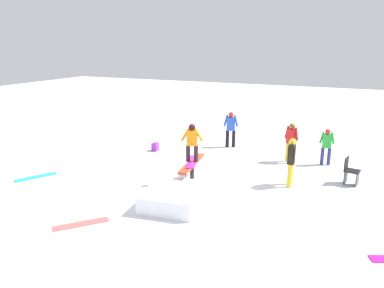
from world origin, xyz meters
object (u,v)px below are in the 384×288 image
at_px(bystander_red, 291,140).
at_px(loose_snowboard_cyan, 36,177).
at_px(bystander_blue, 231,127).
at_px(backpack_on_snow, 155,147).
at_px(rail_feature, 192,166).
at_px(loose_snowboard_coral, 81,224).
at_px(bystander_green, 327,145).
at_px(folding_chair, 350,172).
at_px(bystander_black, 291,159).
at_px(main_rider_on_rail, 192,144).

height_order(bystander_red, loose_snowboard_cyan, bystander_red).
relative_size(bystander_blue, backpack_on_snow, 4.55).
relative_size(rail_feature, bystander_blue, 1.35).
bearing_deg(loose_snowboard_coral, bystander_green, -172.69).
height_order(bystander_blue, folding_chair, bystander_blue).
xyz_separation_m(bystander_black, folding_chair, (0.92, -1.73, -0.46)).
xyz_separation_m(main_rider_on_rail, backpack_on_snow, (2.82, 2.99, -1.17)).
xyz_separation_m(rail_feature, backpack_on_snow, (2.82, 2.99, -0.44)).
relative_size(bystander_black, bystander_green, 1.13).
bearing_deg(bystander_blue, bystander_green, -26.52).
bearing_deg(main_rider_on_rail, rail_feature, 0.00).
xyz_separation_m(main_rider_on_rail, folding_chair, (2.07, -4.63, -0.92)).
bearing_deg(bystander_green, bystander_black, -117.81).
xyz_separation_m(rail_feature, folding_chair, (2.07, -4.63, -0.20)).
distance_m(main_rider_on_rail, loose_snowboard_coral, 4.17).
height_order(bystander_black, loose_snowboard_coral, bystander_black).
height_order(bystander_red, bystander_blue, bystander_blue).
bearing_deg(loose_snowboard_cyan, main_rider_on_rail, -45.04).
bearing_deg(bystander_black, backpack_on_snow, -109.69).
bearing_deg(loose_snowboard_coral, folding_chair, 175.22).
height_order(main_rider_on_rail, loose_snowboard_cyan, main_rider_on_rail).
xyz_separation_m(main_rider_on_rail, loose_snowboard_cyan, (-1.66, 5.06, -1.33)).
distance_m(bystander_black, bystander_blue, 4.80).
bearing_deg(bystander_red, bystander_green, 33.63).
distance_m(rail_feature, bystander_green, 5.34).
height_order(rail_feature, bystander_red, bystander_red).
xyz_separation_m(main_rider_on_rail, bystander_blue, (4.72, 0.31, -0.47)).
relative_size(main_rider_on_rail, backpack_on_snow, 3.96).
xyz_separation_m(main_rider_on_rail, loose_snowboard_coral, (-3.71, 1.37, -1.33)).
height_order(bystander_black, folding_chair, bystander_black).
distance_m(bystander_blue, loose_snowboard_coral, 8.54).
bearing_deg(rail_feature, main_rider_on_rail, 0.00).
bearing_deg(backpack_on_snow, loose_snowboard_coral, -168.65).
height_order(bystander_green, backpack_on_snow, bystander_green).
height_order(bystander_black, backpack_on_snow, bystander_black).
distance_m(bystander_red, bystander_blue, 2.97).
bearing_deg(folding_chair, bystander_green, 38.02).
bearing_deg(folding_chair, bystander_blue, 72.41).
height_order(rail_feature, bystander_black, bystander_black).
xyz_separation_m(bystander_black, bystander_green, (2.69, -0.81, -0.10)).
distance_m(bystander_black, bystander_red, 2.52).
height_order(bystander_green, bystander_red, bystander_red).
bearing_deg(loose_snowboard_cyan, bystander_blue, -9.88).
relative_size(main_rider_on_rail, loose_snowboard_cyan, 1.00).
bearing_deg(folding_chair, bystander_red, 65.00).
bearing_deg(folding_chair, backpack_on_snow, 94.96).
height_order(loose_snowboard_coral, loose_snowboard_cyan, same).
xyz_separation_m(bystander_green, folding_chair, (-1.77, -0.92, -0.36)).
height_order(bystander_black, bystander_red, bystander_black).
distance_m(main_rider_on_rail, bystander_blue, 4.75).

